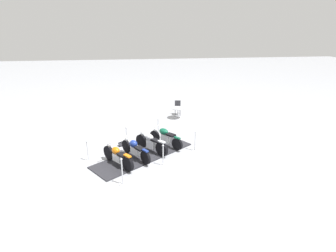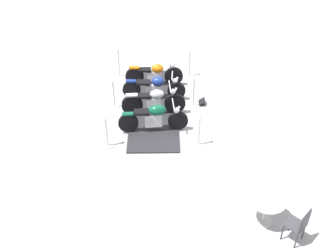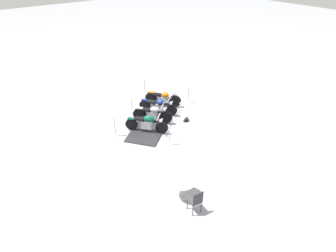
% 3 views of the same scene
% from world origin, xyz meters
% --- Properties ---
extents(ground_plane, '(80.00, 80.00, 0.00)m').
position_xyz_m(ground_plane, '(0.00, 0.00, 0.00)').
color(ground_plane, '#A8AAB2').
extents(display_platform, '(5.04, 4.32, 0.05)m').
position_xyz_m(display_platform, '(0.00, 0.00, 0.02)').
color(display_platform, '#28282D').
rests_on(display_platform, ground_plane).
extents(motorcycle_forest, '(1.50, 1.72, 0.92)m').
position_xyz_m(motorcycle_forest, '(1.14, 0.90, 0.53)').
color(motorcycle_forest, black).
rests_on(motorcycle_forest, display_platform).
extents(motorcycle_chrome, '(1.46, 1.70, 1.02)m').
position_xyz_m(motorcycle_chrome, '(0.38, 0.31, 0.51)').
color(motorcycle_chrome, black).
rests_on(motorcycle_chrome, display_platform).
extents(motorcycle_navy, '(1.30, 1.91, 0.93)m').
position_xyz_m(motorcycle_navy, '(-0.41, -0.26, 0.50)').
color(motorcycle_navy, black).
rests_on(motorcycle_navy, display_platform).
extents(motorcycle_copper, '(1.39, 1.77, 1.00)m').
position_xyz_m(motorcycle_copper, '(-1.18, -0.85, 0.49)').
color(motorcycle_copper, black).
rests_on(motorcycle_copper, display_platform).
extents(stanchion_right_mid, '(0.33, 0.33, 1.11)m').
position_xyz_m(stanchion_right_mid, '(-0.81, 1.09, 0.36)').
color(stanchion_right_mid, silver).
rests_on(stanchion_right_mid, ground_plane).
extents(stanchion_left_front, '(0.34, 0.34, 1.02)m').
position_xyz_m(stanchion_left_front, '(2.55, 0.21, 0.31)').
color(stanchion_left_front, silver).
rests_on(stanchion_left_front, ground_plane).
extents(stanchion_left_mid, '(0.29, 0.29, 1.01)m').
position_xyz_m(stanchion_left_mid, '(0.81, -1.09, 0.36)').
color(stanchion_left_mid, silver).
rests_on(stanchion_left_mid, ground_plane).
extents(stanchion_right_rear, '(0.33, 0.33, 1.02)m').
position_xyz_m(stanchion_right_rear, '(-2.55, -0.21, 0.32)').
color(stanchion_right_rear, silver).
rests_on(stanchion_right_rear, ground_plane).
extents(stanchion_left_rear, '(0.32, 0.32, 1.15)m').
position_xyz_m(stanchion_left_rear, '(-0.93, -2.39, 0.38)').
color(stanchion_left_rear, silver).
rests_on(stanchion_left_rear, ground_plane).
extents(stanchion_right_front, '(0.35, 0.35, 1.02)m').
position_xyz_m(stanchion_right_front, '(0.93, 2.39, 0.30)').
color(stanchion_right_front, silver).
rests_on(stanchion_right_front, ground_plane).
extents(info_placard, '(0.42, 0.38, 0.19)m').
position_xyz_m(info_placard, '(-1.10, 1.26, 0.06)').
color(info_placard, '#333338').
rests_on(info_placard, ground_plane).
extents(cafe_table, '(0.88, 0.88, 0.74)m').
position_xyz_m(cafe_table, '(2.53, 5.21, 0.56)').
color(cafe_table, '#B7B7BC').
rests_on(cafe_table, ground_plane).
extents(cafe_chair_near_table, '(0.45, 0.45, 0.99)m').
position_xyz_m(cafe_chair_near_table, '(2.64, 6.03, 0.57)').
color(cafe_chair_near_table, '#2D2D33').
rests_on(cafe_chair_near_table, ground_plane).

